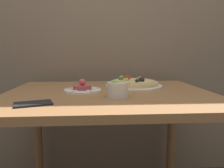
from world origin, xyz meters
The scene contains 6 objects.
back_wall centered at (0.00, 1.01, 1.30)m, with size 8.00×0.05×2.60m.
dining_table centered at (0.00, 0.44, 0.66)m, with size 1.11×0.88×0.77m.
pizza_plate centered at (0.16, 0.61, 0.79)m, with size 0.35×0.35×0.07m.
tartare_plate centered at (-0.14, 0.47, 0.79)m, with size 0.20×0.20×0.07m.
small_bowl centered at (0.03, 0.29, 0.81)m, with size 0.10×0.10×0.09m.
napkin centered at (-0.32, 0.17, 0.78)m, with size 0.17×0.13×0.01m.
Camera 1 is at (-0.06, -0.72, 0.98)m, focal length 35.00 mm.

